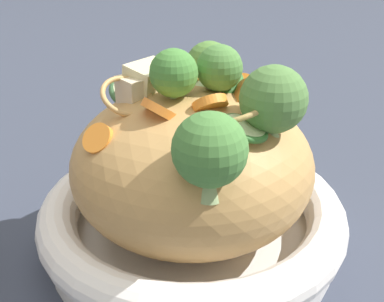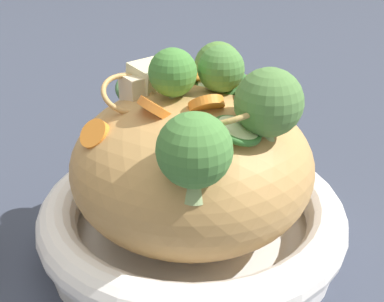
{
  "view_description": "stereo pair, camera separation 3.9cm",
  "coord_description": "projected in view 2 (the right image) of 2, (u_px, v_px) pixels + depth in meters",
  "views": [
    {
      "loc": [
        0.17,
        0.3,
        0.27
      ],
      "look_at": [
        0.0,
        0.0,
        0.09
      ],
      "focal_mm": 44.81,
      "sensor_mm": 36.0,
      "label": 1
    },
    {
      "loc": [
        0.13,
        0.32,
        0.27
      ],
      "look_at": [
        0.0,
        0.0,
        0.09
      ],
      "focal_mm": 44.81,
      "sensor_mm": 36.0,
      "label": 2
    }
  ],
  "objects": [
    {
      "name": "serving_bowl",
      "position": [
        192.0,
        218.0,
        0.42
      ],
      "size": [
        0.26,
        0.26,
        0.05
      ],
      "color": "white",
      "rests_on": "ground_plane"
    },
    {
      "name": "zucchini_slices",
      "position": [
        192.0,
        93.0,
        0.39
      ],
      "size": [
        0.11,
        0.16,
        0.03
      ],
      "color": "beige",
      "rests_on": "serving_bowl"
    },
    {
      "name": "carrot_coins",
      "position": [
        194.0,
        100.0,
        0.37
      ],
      "size": [
        0.17,
        0.09,
        0.04
      ],
      "color": "orange",
      "rests_on": "serving_bowl"
    },
    {
      "name": "noodle_heap",
      "position": [
        192.0,
        164.0,
        0.39
      ],
      "size": [
        0.2,
        0.2,
        0.14
      ],
      "color": "tan",
      "rests_on": "serving_bowl"
    },
    {
      "name": "chicken_chunks",
      "position": [
        149.0,
        84.0,
        0.39
      ],
      "size": [
        0.05,
        0.04,
        0.03
      ],
      "color": "beige",
      "rests_on": "serving_bowl"
    },
    {
      "name": "ground_plane",
      "position": [
        192.0,
        242.0,
        0.43
      ],
      "size": [
        3.0,
        3.0,
        0.0
      ],
      "primitive_type": "plane",
      "color": "#343B4B"
    },
    {
      "name": "broccoli_florets",
      "position": [
        220.0,
        98.0,
        0.35
      ],
      "size": [
        0.13,
        0.19,
        0.08
      ],
      "color": "#98AE77",
      "rests_on": "serving_bowl"
    }
  ]
}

